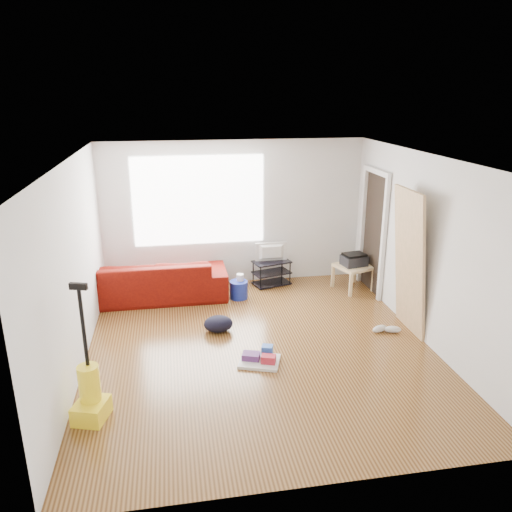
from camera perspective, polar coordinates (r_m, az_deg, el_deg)
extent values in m
cube|color=#492B12|center=(6.78, 0.44, -10.44)|extent=(4.50, 5.00, 0.01)
cube|color=silver|center=(5.99, 0.50, 11.02)|extent=(4.50, 5.00, 0.01)
cube|color=silver|center=(8.65, -2.50, 4.88)|extent=(4.50, 0.01, 2.50)
cube|color=silver|center=(4.04, 6.93, -11.67)|extent=(4.50, 0.01, 2.50)
cube|color=silver|center=(6.29, -20.14, -1.48)|extent=(0.01, 5.00, 2.50)
cube|color=silver|center=(7.01, 18.87, 0.65)|extent=(0.01, 5.00, 2.50)
cube|color=white|center=(8.52, -6.54, 6.29)|extent=(2.20, 0.01, 1.50)
cube|color=silver|center=(8.13, 14.35, 1.61)|extent=(0.06, 0.08, 2.00)
cube|color=silver|center=(8.93, 12.05, 3.26)|extent=(0.06, 0.08, 2.00)
cube|color=silver|center=(8.31, 13.67, 9.38)|extent=(0.06, 0.98, 0.08)
cube|color=black|center=(8.54, 13.36, 2.48)|extent=(0.01, 0.86, 1.98)
imported|color=#3E0605|center=(8.45, -11.15, -4.72)|extent=(2.28, 0.89, 0.67)
cube|color=black|center=(8.85, 1.78, -3.11)|extent=(0.71, 0.52, 0.02)
cube|color=black|center=(8.78, 1.79, -1.90)|extent=(0.71, 0.52, 0.02)
cube|color=black|center=(8.71, 1.80, -0.67)|extent=(0.71, 0.52, 0.02)
cylinder|color=black|center=(8.53, 0.53, -2.55)|extent=(0.02, 0.02, 0.44)
cylinder|color=black|center=(8.79, -0.32, -1.91)|extent=(0.02, 0.02, 0.44)
cylinder|color=black|center=(8.78, 3.91, -1.98)|extent=(0.02, 0.02, 0.44)
cylinder|color=black|center=(9.03, 2.98, -1.38)|extent=(0.02, 0.02, 0.44)
imported|color=black|center=(8.65, 1.81, 0.41)|extent=(0.56, 0.07, 0.32)
cube|color=#DBBC7D|center=(8.68, 11.09, -1.18)|extent=(0.68, 0.68, 0.05)
cube|color=#DBBC7D|center=(8.43, 10.77, -3.33)|extent=(0.05, 0.05, 0.39)
cube|color=#DBBC7D|center=(8.78, 8.77, -2.32)|extent=(0.05, 0.05, 0.39)
cube|color=#DBBC7D|center=(8.73, 13.24, -2.73)|extent=(0.05, 0.05, 0.39)
cube|color=#DBBC7D|center=(9.07, 11.21, -1.78)|extent=(0.05, 0.05, 0.39)
cube|color=black|center=(8.64, 11.13, -0.50)|extent=(0.45, 0.37, 0.17)
cube|color=black|center=(8.61, 11.17, 0.15)|extent=(0.40, 0.33, 0.04)
cylinder|color=navy|center=(8.30, -1.97, -4.81)|extent=(0.31, 0.31, 0.29)
cylinder|color=silver|center=(8.26, -1.82, -3.41)|extent=(0.12, 0.12, 0.11)
cube|color=silver|center=(6.43, 0.40, -11.96)|extent=(0.60, 0.54, 0.04)
cube|color=#AC2031|center=(6.34, 1.42, -11.69)|extent=(0.21, 0.17, 0.10)
cube|color=#4E2566|center=(6.43, -0.57, -11.36)|extent=(0.26, 0.22, 0.08)
cube|color=blue|center=(6.49, 1.29, -10.75)|extent=(0.17, 0.16, 0.14)
ellipsoid|color=black|center=(7.23, -4.31, -8.54)|extent=(0.42, 0.34, 0.23)
ellipsoid|color=silver|center=(7.38, 13.93, -8.07)|extent=(0.26, 0.18, 0.10)
ellipsoid|color=silver|center=(7.40, 15.36, -8.09)|extent=(0.26, 0.16, 0.10)
cube|color=yellow|center=(5.70, -18.28, -16.41)|extent=(0.40, 0.43, 0.20)
cylinder|color=yellow|center=(5.59, -18.51, -13.60)|extent=(0.22, 0.22, 0.39)
cylinder|color=black|center=(5.33, -19.13, -7.79)|extent=(0.04, 0.04, 0.83)
cube|color=black|center=(5.16, -19.65, -3.28)|extent=(0.18, 0.10, 0.07)
cube|color=#9B8353|center=(7.57, 16.42, -8.01)|extent=(0.25, 0.82, 2.04)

